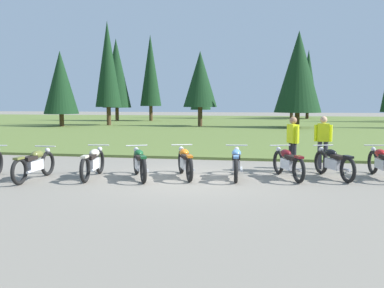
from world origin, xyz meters
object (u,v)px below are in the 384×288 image
object	(u,v)px
motorcycle_maroon	(288,163)
rider_near_row_end	(323,139)
motorcycle_orange	(185,162)
motorcycle_sky_blue	(236,163)
rider_checking_bike	(293,141)
motorcycle_cream	(93,162)
motorcycle_red	(382,163)
motorcycle_black	(334,163)
motorcycle_olive	(35,164)
motorcycle_british_green	(140,163)

from	to	relation	value
motorcycle_maroon	rider_near_row_end	distance (m)	2.19
motorcycle_orange	motorcycle_sky_blue	world-z (taller)	same
rider_near_row_end	rider_checking_bike	size ratio (longest dim) A/B	1.00
motorcycle_cream	motorcycle_red	size ratio (longest dim) A/B	1.00
motorcycle_maroon	motorcycle_sky_blue	bearing A→B (deg)	-171.05
rider_checking_bike	motorcycle_sky_blue	bearing A→B (deg)	-139.36
motorcycle_black	rider_checking_bike	world-z (taller)	rider_checking_bike
motorcycle_maroon	motorcycle_red	distance (m)	2.63
motorcycle_cream	motorcycle_sky_blue	bearing A→B (deg)	9.59
motorcycle_red	motorcycle_black	bearing A→B (deg)	-169.99
motorcycle_olive	rider_checking_bike	distance (m)	7.46
motorcycle_orange	motorcycle_maroon	bearing A→B (deg)	7.30
motorcycle_orange	motorcycle_red	world-z (taller)	same
motorcycle_british_green	motorcycle_orange	bearing A→B (deg)	18.30
motorcycle_cream	rider_near_row_end	size ratio (longest dim) A/B	1.26
motorcycle_british_green	motorcycle_black	world-z (taller)	same
motorcycle_cream	motorcycle_sky_blue	distance (m)	4.00
motorcycle_orange	rider_near_row_end	size ratio (longest dim) A/B	1.20
motorcycle_olive	motorcycle_orange	xyz separation A→B (m)	(3.96, 1.09, 0.00)
motorcycle_red	motorcycle_olive	bearing A→B (deg)	-168.30
motorcycle_black	motorcycle_olive	bearing A→B (deg)	-168.02
motorcycle_orange	rider_checking_bike	world-z (taller)	rider_checking_bike
motorcycle_cream	motorcycle_orange	bearing A→B (deg)	11.77
motorcycle_cream	motorcycle_british_green	size ratio (longest dim) A/B	1.08
motorcycle_olive	motorcycle_maroon	xyz separation A→B (m)	(6.79, 1.45, 0.00)
motorcycle_british_green	rider_checking_bike	size ratio (longest dim) A/B	1.16
motorcycle_british_green	rider_near_row_end	xyz separation A→B (m)	(5.18, 2.56, 0.51)
motorcycle_maroon	rider_near_row_end	bearing A→B (deg)	57.44
motorcycle_cream	rider_checking_bike	xyz separation A→B (m)	(5.53, 2.03, 0.51)
motorcycle_orange	motorcycle_black	world-z (taller)	same
rider_near_row_end	motorcycle_orange	bearing A→B (deg)	-151.52
motorcycle_cream	motorcycle_maroon	distance (m)	5.42
motorcycle_black	rider_near_row_end	world-z (taller)	rider_near_row_end
motorcycle_british_green	motorcycle_red	bearing A→B (deg)	10.72
motorcycle_maroon	rider_checking_bike	size ratio (longest dim) A/B	1.20
motorcycle_british_green	motorcycle_red	distance (m)	6.74
motorcycle_cream	motorcycle_maroon	bearing A→B (deg)	9.42
motorcycle_cream	motorcycle_sky_blue	xyz separation A→B (m)	(3.94, 0.67, 0.00)
motorcycle_maroon	motorcycle_olive	bearing A→B (deg)	-167.95
motorcycle_sky_blue	rider_checking_bike	distance (m)	2.16
motorcycle_maroon	motorcycle_orange	bearing A→B (deg)	-172.70
motorcycle_red	rider_near_row_end	distance (m)	2.01
motorcycle_black	motorcycle_red	xyz separation A→B (m)	(1.33, 0.24, 0.00)
rider_near_row_end	rider_checking_bike	world-z (taller)	same
motorcycle_british_green	motorcycle_olive	bearing A→B (deg)	-165.95
motorcycle_maroon	motorcycle_black	xyz separation A→B (m)	(1.25, 0.26, 0.00)
motorcycle_sky_blue	motorcycle_orange	bearing A→B (deg)	-174.34
motorcycle_orange	motorcycle_maroon	xyz separation A→B (m)	(2.83, 0.36, 0.00)
motorcycle_red	motorcycle_maroon	bearing A→B (deg)	-169.22
rider_checking_bike	motorcycle_british_green	bearing A→B (deg)	-155.69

